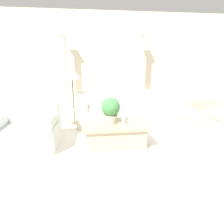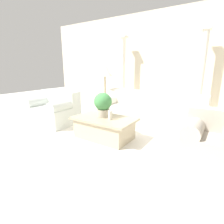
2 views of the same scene
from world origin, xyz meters
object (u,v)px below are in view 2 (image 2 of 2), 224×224
(loveseat, at_px, (54,109))
(floor_lamp, at_px, (105,73))
(coffee_table, at_px, (104,128))
(potted_plant, at_px, (103,104))
(armchair, at_px, (212,139))
(sofa_long, at_px, (149,112))

(loveseat, distance_m, floor_lamp, 1.66)
(coffee_table, bearing_deg, floor_lamp, 124.75)
(coffee_table, relative_size, potted_plant, 2.50)
(coffee_table, xyz_separation_m, potted_plant, (-0.08, 0.07, 0.47))
(loveseat, xyz_separation_m, armchair, (3.54, 0.07, 0.00))
(sofa_long, distance_m, armchair, 1.78)
(loveseat, relative_size, armchair, 1.51)
(sofa_long, bearing_deg, armchair, -36.82)
(sofa_long, distance_m, potted_plant, 1.35)
(coffee_table, height_order, floor_lamp, floor_lamp)
(sofa_long, height_order, coffee_table, sofa_long)
(loveseat, bearing_deg, potted_plant, -2.19)
(potted_plant, bearing_deg, loveseat, 177.81)
(loveseat, height_order, potted_plant, potted_plant)
(coffee_table, bearing_deg, sofa_long, 70.70)
(floor_lamp, bearing_deg, sofa_long, -0.69)
(armchair, bearing_deg, floor_lamp, 158.55)
(loveseat, xyz_separation_m, potted_plant, (1.60, -0.06, 0.34))
(coffee_table, xyz_separation_m, floor_lamp, (-0.89, 1.28, 1.03))
(sofa_long, height_order, floor_lamp, floor_lamp)
(loveseat, distance_m, coffee_table, 1.68)
(coffee_table, distance_m, potted_plant, 0.48)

